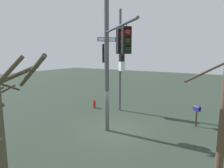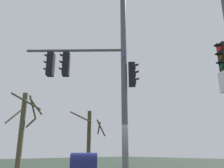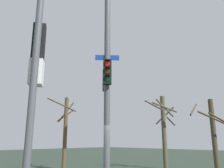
{
  "view_description": "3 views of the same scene",
  "coord_description": "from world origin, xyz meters",
  "views": [
    {
      "loc": [
        -9.63,
        -5.74,
        4.73
      ],
      "look_at": [
        0.17,
        0.3,
        2.89
      ],
      "focal_mm": 30.11,
      "sensor_mm": 36.0,
      "label": 1
    },
    {
      "loc": [
        6.62,
        -6.58,
        1.44
      ],
      "look_at": [
        -0.56,
        -0.11,
        4.29
      ],
      "focal_mm": 36.55,
      "sensor_mm": 36.0,
      "label": 2
    },
    {
      "loc": [
        6.63,
        7.39,
        1.89
      ],
      "look_at": [
        -0.17,
        0.8,
        4.23
      ],
      "focal_mm": 36.51,
      "sensor_mm": 36.0,
      "label": 3
    }
  ],
  "objects": [
    {
      "name": "bare_tree_across_street",
      "position": [
        -2.39,
        -5.77,
        2.56
      ],
      "size": [
        2.2,
        2.2,
        4.77
      ],
      "color": "brown",
      "rests_on": "ground"
    },
    {
      "name": "ground_plane",
      "position": [
        0.0,
        0.0,
        0.0
      ],
      "size": [
        80.0,
        80.0,
        0.0
      ],
      "primitive_type": "plane",
      "color": "#2A372B"
    },
    {
      "name": "secondary_pole_assembly",
      "position": [
        3.78,
        1.68,
        4.16
      ],
      "size": [
        0.58,
        0.68,
        8.23
      ],
      "rotation": [
        0.0,
        0.0,
        4.1
      ],
      "color": "#4C4F54",
      "rests_on": "ground"
    },
    {
      "name": "fire_hydrant",
      "position": [
        3.29,
        4.06,
        0.34
      ],
      "size": [
        0.38,
        0.24,
        0.73
      ],
      "color": "red",
      "rests_on": "ground"
    },
    {
      "name": "mailbox",
      "position": [
        3.34,
        -4.26,
        1.11
      ],
      "size": [
        0.46,
        0.5,
        1.41
      ],
      "rotation": [
        0.0,
        0.0,
        2.49
      ],
      "color": "#4C3823",
      "rests_on": "ground"
    },
    {
      "name": "main_signal_pole_assembly",
      "position": [
        -0.67,
        -0.24,
        5.19
      ],
      "size": [
        5.76,
        3.93,
        9.51
      ],
      "rotation": [
        0.0,
        0.0,
        3.96
      ],
      "color": "#4C4F54",
      "rests_on": "ground"
    }
  ]
}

